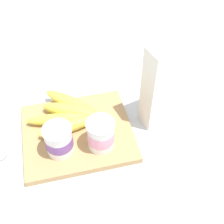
# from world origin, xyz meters

# --- Properties ---
(ground_plane) EXTENTS (2.40, 2.40, 0.00)m
(ground_plane) POSITION_xyz_m (0.00, 0.00, 0.00)
(ground_plane) COLOR silver
(cutting_board) EXTENTS (0.29, 0.25, 0.02)m
(cutting_board) POSITION_xyz_m (0.00, 0.00, 0.01)
(cutting_board) COLOR tan
(cutting_board) RESTS_ON ground_plane
(cereal_box) EXTENTS (0.19, 0.10, 0.24)m
(cereal_box) POSITION_xyz_m (-0.27, -0.02, 0.12)
(cereal_box) COLOR white
(cereal_box) RESTS_ON ground_plane
(yogurt_cup_front) EXTENTS (0.07, 0.07, 0.09)m
(yogurt_cup_front) POSITION_xyz_m (-0.05, 0.06, 0.06)
(yogurt_cup_front) COLOR white
(yogurt_cup_front) RESTS_ON cutting_board
(yogurt_cup_back) EXTENTS (0.07, 0.07, 0.08)m
(yogurt_cup_back) POSITION_xyz_m (0.05, 0.05, 0.06)
(yogurt_cup_back) COLOR white
(yogurt_cup_back) RESTS_ON cutting_board
(banana_bunch) EXTENTS (0.20, 0.19, 0.04)m
(banana_bunch) POSITION_xyz_m (0.02, -0.05, 0.04)
(banana_bunch) COLOR #E6D648
(banana_bunch) RESTS_ON cutting_board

